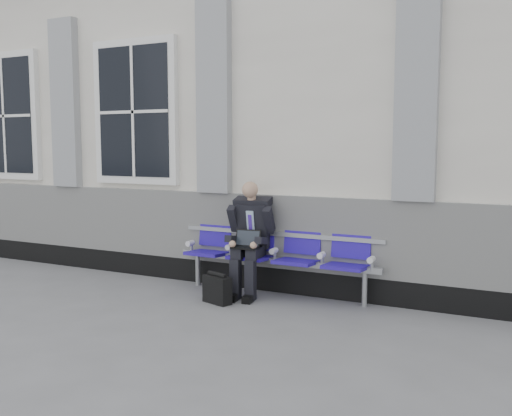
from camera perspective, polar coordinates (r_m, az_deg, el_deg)
The scene contains 5 objects.
ground at distance 7.40m, azimuth -20.82°, elevation -8.21°, with size 70.00×70.00×0.00m, color slate.
station_building at distance 9.87m, azimuth -6.31°, elevation 8.70°, with size 14.40×4.40×4.49m.
bench at distance 6.87m, azimuth 2.03°, elevation -4.19°, with size 2.60×0.47×0.91m.
businessman at distance 6.84m, azimuth -0.58°, elevation -2.56°, with size 0.57×0.76×1.37m.
briefcase at distance 6.60m, azimuth -3.90°, elevation -8.07°, with size 0.38×0.25×0.36m.
Camera 1 is at (5.31, -4.83, 1.80)m, focal length 40.00 mm.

